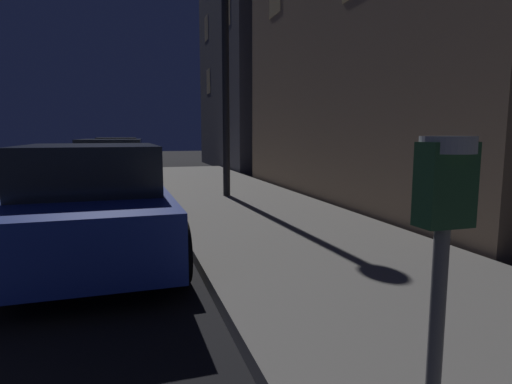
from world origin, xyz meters
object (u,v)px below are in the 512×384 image
object	(u,v)px
car_white	(112,166)
parking_meter	(442,232)
street_lamp	(225,34)
car_yellow_cab	(117,154)
car_blue	(94,202)

from	to	relation	value
car_white	parking_meter	bearing A→B (deg)	-82.19
street_lamp	parking_meter	bearing A→B (deg)	-97.57
car_white	car_yellow_cab	bearing A→B (deg)	90.00
car_yellow_cab	street_lamp	xyz separation A→B (m)	(2.60, -9.49, 3.04)
car_yellow_cab	car_white	bearing A→B (deg)	-90.00
car_blue	car_white	world-z (taller)	same
car_blue	street_lamp	size ratio (longest dim) A/B	0.80
parking_meter	street_lamp	size ratio (longest dim) A/B	0.26
street_lamp	car_yellow_cab	bearing A→B (deg)	105.34
parking_meter	street_lamp	world-z (taller)	street_lamp
parking_meter	car_yellow_cab	world-z (taller)	parking_meter
parking_meter	car_white	size ratio (longest dim) A/B	0.31
car_white	car_yellow_cab	distance (m)	6.83
car_blue	car_white	bearing A→B (deg)	90.00
car_white	street_lamp	size ratio (longest dim) A/B	0.84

